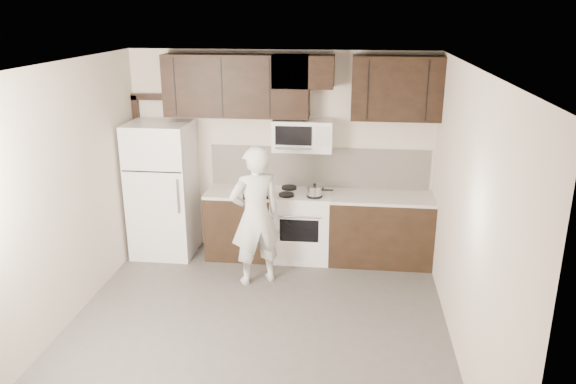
% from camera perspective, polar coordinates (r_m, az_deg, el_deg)
% --- Properties ---
extents(floor, '(4.50, 4.50, 0.00)m').
position_cam_1_polar(floor, '(5.98, -3.43, -14.18)').
color(floor, '#53514E').
rests_on(floor, ground).
extents(back_wall, '(4.00, 0.00, 4.00)m').
position_cam_1_polar(back_wall, '(7.50, -0.66, 3.94)').
color(back_wall, beige).
rests_on(back_wall, ground).
extents(ceiling, '(4.50, 4.50, 0.00)m').
position_cam_1_polar(ceiling, '(5.07, -4.02, 12.53)').
color(ceiling, white).
rests_on(ceiling, back_wall).
extents(counter_run, '(2.95, 0.64, 0.91)m').
position_cam_1_polar(counter_run, '(7.43, 3.68, -3.48)').
color(counter_run, black).
rests_on(counter_run, floor).
extents(stove, '(0.76, 0.66, 0.94)m').
position_cam_1_polar(stove, '(7.45, 1.35, -3.36)').
color(stove, white).
rests_on(stove, floor).
extents(backsplash, '(2.90, 0.02, 0.54)m').
position_cam_1_polar(backsplash, '(7.49, 3.13, 2.54)').
color(backsplash, silver).
rests_on(backsplash, counter_run).
extents(upper_cabinets, '(3.48, 0.35, 0.78)m').
position_cam_1_polar(upper_cabinets, '(7.13, 0.82, 10.82)').
color(upper_cabinets, black).
rests_on(upper_cabinets, back_wall).
extents(microwave, '(0.76, 0.42, 0.40)m').
position_cam_1_polar(microwave, '(7.22, 1.51, 5.81)').
color(microwave, white).
rests_on(microwave, upper_cabinets).
extents(refrigerator, '(0.80, 0.76, 1.80)m').
position_cam_1_polar(refrigerator, '(7.64, -12.61, 0.24)').
color(refrigerator, white).
rests_on(refrigerator, floor).
extents(door_trim, '(0.50, 0.08, 2.12)m').
position_cam_1_polar(door_trim, '(7.96, -14.56, 3.43)').
color(door_trim, black).
rests_on(door_trim, floor).
extents(saucepan, '(0.33, 0.19, 0.18)m').
position_cam_1_polar(saucepan, '(7.12, 2.73, 0.07)').
color(saucepan, silver).
rests_on(saucepan, stove).
extents(baking_tray, '(0.45, 0.37, 0.02)m').
position_cam_1_polar(baking_tray, '(7.19, -3.03, -0.29)').
color(baking_tray, black).
rests_on(baking_tray, counter_run).
extents(pizza, '(0.32, 0.32, 0.02)m').
position_cam_1_polar(pizza, '(7.18, -3.03, -0.14)').
color(pizza, beige).
rests_on(pizza, baking_tray).
extents(person, '(0.74, 0.66, 1.71)m').
position_cam_1_polar(person, '(6.66, -3.33, -2.44)').
color(person, white).
rests_on(person, floor).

